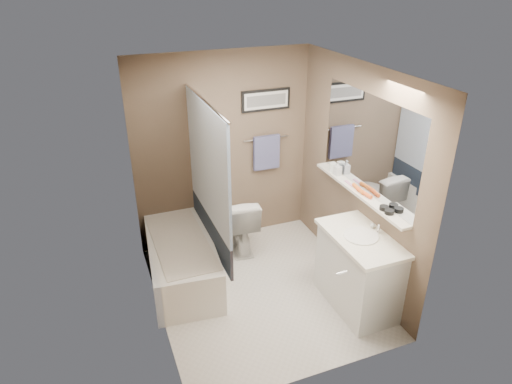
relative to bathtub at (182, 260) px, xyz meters
name	(u,v)px	position (x,y,z in m)	size (l,w,h in m)	color
ground	(261,290)	(0.75, -0.53, -0.25)	(2.50, 2.50, 0.00)	silver
ceiling	(262,73)	(0.75, -0.53, 2.13)	(2.20, 2.50, 0.04)	silver
wall_back	(224,151)	(0.75, 0.70, 0.95)	(2.20, 0.04, 2.40)	brown
wall_front	(321,261)	(0.75, -1.76, 0.95)	(2.20, 0.04, 2.40)	brown
wall_left	(152,213)	(-0.33, -0.53, 0.95)	(0.04, 2.50, 2.40)	brown
wall_right	(355,177)	(1.83, -0.53, 0.95)	(0.04, 2.50, 2.40)	brown
tile_surround	(144,208)	(-0.34, -0.03, 0.75)	(0.02, 1.55, 2.00)	#C3B193
curtain_rod	(205,101)	(0.35, -0.03, 1.80)	(0.02, 0.02, 1.55)	silver
curtain_upper	(208,163)	(0.35, -0.03, 1.15)	(0.03, 1.45, 1.28)	white
curtain_lower	(211,230)	(0.35, -0.03, 0.33)	(0.03, 1.45, 0.36)	#222E3F
mirror	(368,145)	(1.84, -0.68, 1.37)	(0.02, 1.60, 1.00)	silver
shelf	(358,192)	(1.79, -0.68, 0.85)	(0.12, 1.60, 0.03)	silver
towel_bar	(266,138)	(1.30, 0.68, 1.05)	(0.02, 0.02, 0.60)	silver
towel	(267,152)	(1.30, 0.66, 0.87)	(0.34, 0.05, 0.44)	#7C82B5
art_frame	(266,100)	(1.30, 0.70, 1.53)	(0.62, 0.03, 0.26)	black
art_mat	(266,100)	(1.30, 0.69, 1.53)	(0.56, 0.00, 0.20)	white
art_image	(266,100)	(1.30, 0.68, 1.53)	(0.50, 0.00, 0.13)	#595959
door	(380,268)	(1.30, -1.77, 0.75)	(0.80, 0.02, 2.00)	silver
door_handle	(342,273)	(0.97, -1.72, 0.75)	(0.02, 0.02, 0.10)	silver
bathtub	(182,260)	(0.00, 0.00, 0.00)	(0.70, 1.50, 0.50)	white
tub_rim	(180,241)	(0.00, 0.00, 0.25)	(0.56, 1.36, 0.02)	silver
toilet	(239,222)	(0.81, 0.38, 0.12)	(0.41, 0.72, 0.73)	silver
vanity	(358,273)	(1.60, -1.09, 0.15)	(0.50, 0.90, 0.80)	silver
countertop	(362,238)	(1.59, -1.09, 0.57)	(0.54, 0.96, 0.04)	white
sink_basin	(361,236)	(1.58, -1.09, 0.60)	(0.34, 0.34, 0.01)	white
faucet_spout	(379,228)	(1.78, -1.09, 0.64)	(0.02, 0.02, 0.10)	silver
faucet_knob	(373,225)	(1.78, -0.99, 0.62)	(0.05, 0.05, 0.05)	silver
candle_bowl_near	(389,212)	(1.79, -1.21, 0.89)	(0.09, 0.09, 0.04)	black
candle_bowl_far	(384,208)	(1.79, -1.12, 0.89)	(0.09, 0.09, 0.04)	black
hair_brush_front	(364,193)	(1.79, -0.79, 0.89)	(0.04, 0.04, 0.22)	#E95820
hair_brush_back	(358,189)	(1.79, -0.67, 0.89)	(0.04, 0.04, 0.22)	orange
pink_comb	(349,183)	(1.79, -0.50, 0.87)	(0.03, 0.16, 0.01)	pink
glass_jar	(333,167)	(1.79, -0.14, 0.92)	(0.08, 0.08, 0.10)	white
soap_bottle	(338,168)	(1.79, -0.24, 0.94)	(0.07, 0.07, 0.16)	#999999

